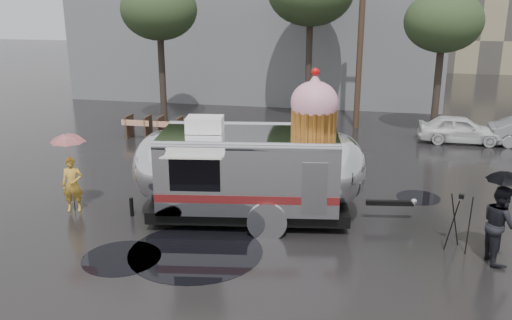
% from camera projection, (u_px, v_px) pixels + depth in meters
% --- Properties ---
extents(ground, '(120.00, 120.00, 0.00)m').
position_uv_depth(ground, '(238.00, 247.00, 13.82)').
color(ground, black).
rests_on(ground, ground).
extents(puddles, '(9.08, 7.47, 0.01)m').
position_uv_depth(puddles, '(211.00, 245.00, 13.91)').
color(puddles, black).
rests_on(puddles, ground).
extents(utility_pole, '(1.60, 0.28, 9.00)m').
position_uv_depth(utility_pole, '(361.00, 30.00, 25.09)').
color(utility_pole, '#473323').
rests_on(utility_pole, ground).
extents(tree_left, '(3.64, 3.64, 6.95)m').
position_uv_depth(tree_left, '(159.00, 10.00, 25.78)').
color(tree_left, '#382D26').
rests_on(tree_left, ground).
extents(tree_right, '(3.36, 3.36, 6.42)m').
position_uv_depth(tree_right, '(443.00, 22.00, 23.34)').
color(tree_right, '#382D26').
rests_on(tree_right, ground).
extents(barricade_row, '(4.30, 0.80, 1.00)m').
position_uv_depth(barricade_row, '(170.00, 128.00, 24.09)').
color(barricade_row, '#473323').
rests_on(barricade_row, ground).
extents(airstream_trailer, '(8.14, 3.89, 4.43)m').
position_uv_depth(airstream_trailer, '(253.00, 167.00, 15.17)').
color(airstream_trailer, silver).
rests_on(airstream_trailer, ground).
extents(person_left, '(0.69, 0.56, 1.66)m').
position_uv_depth(person_left, '(72.00, 184.00, 15.95)').
color(person_left, gold).
rests_on(person_left, ground).
extents(umbrella_pink, '(1.24, 1.24, 2.39)m').
position_uv_depth(umbrella_pink, '(69.00, 147.00, 15.62)').
color(umbrella_pink, pink).
rests_on(umbrella_pink, ground).
extents(person_right, '(0.68, 1.00, 1.92)m').
position_uv_depth(person_right, '(500.00, 224.00, 12.84)').
color(person_right, black).
rests_on(person_right, ground).
extents(umbrella_black, '(1.10, 1.10, 2.30)m').
position_uv_depth(umbrella_black, '(505.00, 186.00, 12.56)').
color(umbrella_black, black).
rests_on(umbrella_black, ground).
extents(tripod, '(0.60, 0.59, 1.49)m').
position_uv_depth(tripod, '(459.00, 217.00, 13.46)').
color(tripod, black).
rests_on(tripod, ground).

